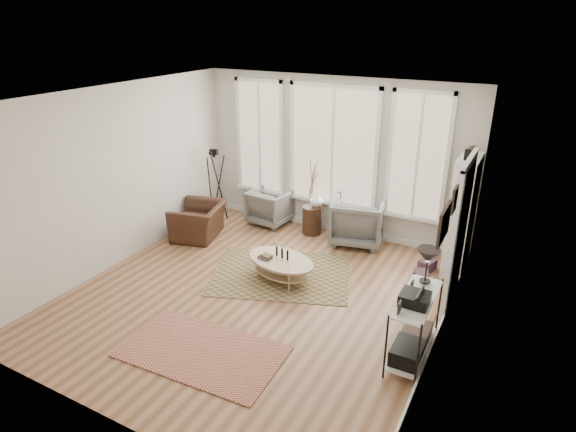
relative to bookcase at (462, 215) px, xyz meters
The scene contains 17 objects.
room 3.30m from the bookcase, 137.70° to the right, with size 5.50×5.54×2.90m.
bay_window 2.57m from the bookcase, 168.63° to the left, with size 4.14×0.12×2.24m.
door 1.10m from the bookcase, 82.91° to the right, with size 0.09×1.06×2.22m.
bookcase is the anchor object (origin of this frame).
low_shelf 2.56m from the bookcase, 91.28° to the right, with size 0.38×1.08×1.30m.
wall_art 2.66m from the bookcase, 86.75° to the right, with size 0.04×0.88×0.44m.
rug_main 3.01m from the bookcase, 148.21° to the right, with size 2.17×1.63×0.01m, color brown.
rug_runner 4.46m from the bookcase, 122.72° to the right, with size 2.00×1.11×0.01m, color maroon.
coffee_table 2.96m from the bookcase, 144.82° to the right, with size 1.28×0.96×0.53m.
armchair_left 3.67m from the bookcase, behind, with size 0.74×0.77×0.70m, color slate.
armchair_right 1.86m from the bookcase, behind, with size 0.90×0.93×0.84m, color slate.
side_table 2.69m from the bookcase, behind, with size 0.36×0.36×1.51m.
vase 2.64m from the bookcase, behind, with size 0.24×0.24×0.25m, color silver.
accent_chair 4.62m from the bookcase, 167.89° to the right, with size 0.85×0.97×0.63m, color #392014.
tripod_camera 4.69m from the bookcase, behind, with size 0.51×0.51×1.46m.
book_stack_near 0.98m from the bookcase, 147.33° to the right, with size 0.21×0.27×0.17m, color maroon.
book_stack_far 1.15m from the bookcase, 120.94° to the right, with size 0.20×0.25×0.16m, color maroon.
Camera 1 is at (3.30, -5.22, 3.86)m, focal length 30.00 mm.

